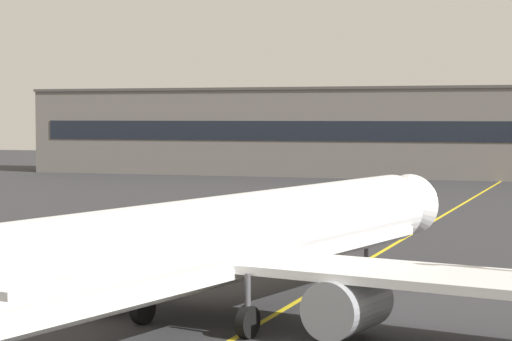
# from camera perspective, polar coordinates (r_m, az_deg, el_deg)

# --- Properties ---
(taxiway_centreline) EXTENTS (4.17, 179.96, 0.01)m
(taxiway_centreline) POSITION_cam_1_polar(r_m,az_deg,el_deg) (56.81, 5.05, -5.79)
(taxiway_centreline) COLOR yellow
(taxiway_centreline) RESTS_ON ground
(airliner_foreground) EXTENTS (32.25, 41.05, 11.65)m
(airliner_foreground) POSITION_cam_1_polar(r_m,az_deg,el_deg) (42.75, -2.13, -4.17)
(airliner_foreground) COLOR white
(airliner_foreground) RESTS_ON ground
(safety_cone_by_nose_gear) EXTENTS (0.44, 0.44, 0.55)m
(safety_cone_by_nose_gear) POSITION_cam_1_polar(r_m,az_deg,el_deg) (58.21, 4.76, -5.32)
(safety_cone_by_nose_gear) COLOR orange
(safety_cone_by_nose_gear) RESTS_ON ground
(terminal_building) EXTENTS (130.39, 12.40, 12.84)m
(terminal_building) POSITION_cam_1_polar(r_m,az_deg,el_deg) (144.56, 11.79, 2.12)
(terminal_building) COLOR slate
(terminal_building) RESTS_ON ground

